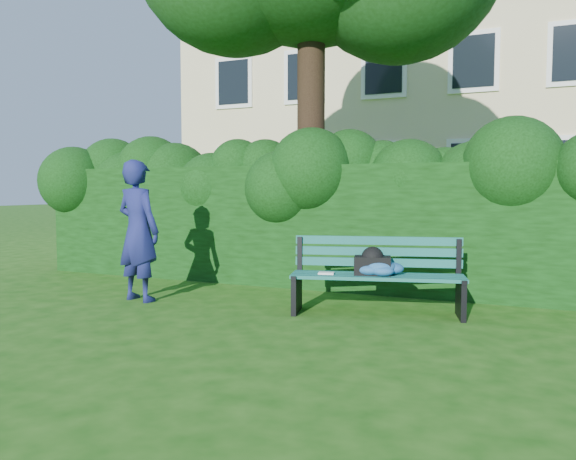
% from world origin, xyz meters
% --- Properties ---
extents(ground, '(80.00, 80.00, 0.00)m').
position_xyz_m(ground, '(0.00, 0.00, 0.00)').
color(ground, '#184C0D').
rests_on(ground, ground).
extents(apartment_building, '(16.00, 8.08, 12.00)m').
position_xyz_m(apartment_building, '(-0.00, 13.99, 6.00)').
color(apartment_building, '#D0C18B').
rests_on(apartment_building, ground).
extents(hedge, '(10.00, 1.00, 1.80)m').
position_xyz_m(hedge, '(0.00, 2.20, 0.90)').
color(hedge, black).
rests_on(hedge, ground).
extents(park_bench, '(2.05, 1.02, 0.89)m').
position_xyz_m(park_bench, '(1.13, 0.59, 0.50)').
color(park_bench, '#104C52').
rests_on(park_bench, ground).
extents(man_reading, '(0.73, 0.55, 1.83)m').
position_xyz_m(man_reading, '(-1.92, 0.12, 0.92)').
color(man_reading, navy).
rests_on(man_reading, ground).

